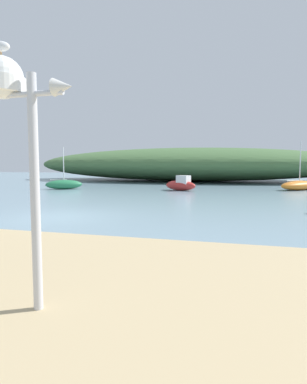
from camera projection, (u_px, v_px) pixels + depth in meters
The scene contains 6 objects.
ground_plane at pixel (63, 217), 12.78m from camera, with size 120.00×120.00×0.00m, color #7A99A8.
distant_hill at pixel (188, 164), 40.44m from camera, with size 40.01×15.48×4.08m, color #476B3D.
mast_structure at pixel (10, 98), 4.07m from camera, with size 1.28×0.58×3.24m.
sailboat_near_shore at pixel (299, 185), 25.94m from camera, with size 3.86×3.95×3.89m.
sailboat_centre_water at pixel (64, 184), 26.79m from camera, with size 3.05×2.47×3.46m.
motorboat_far_left at pixel (181, 184), 25.44m from camera, with size 2.82×1.86×1.19m.
Camera 1 is at (6.78, -11.27, 2.08)m, focal length 30.27 mm.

